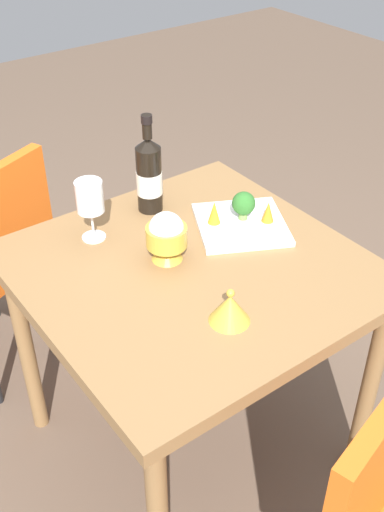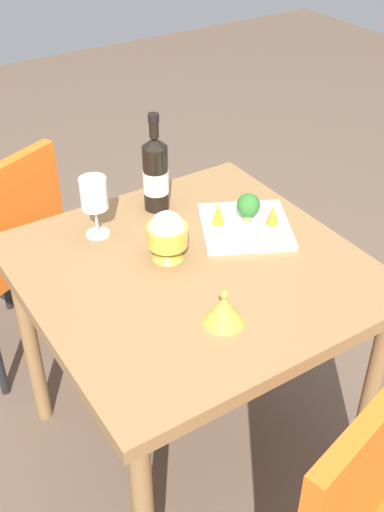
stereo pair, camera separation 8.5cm
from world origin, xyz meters
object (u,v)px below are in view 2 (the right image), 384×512
Objects in this scene: broccoli_floret at (248,206)px; carrot_garnish_left at (273,214)px; serving_plate at (245,226)px; rice_bowl at (167,235)px; rice_bowl_lid at (224,310)px; wine_bottle at (156,173)px; chair_near_window at (3,244)px; carrot_garnish_right at (218,213)px; wine_glass at (94,195)px.

broccoli_floret reaches higher than carrot_garnish_left.
serving_plate is 3.92× the size of broccoli_floret.
rice_bowl_lid is at bearing 85.53° from rice_bowl.
broccoli_floret is 0.07m from carrot_garnish_left.
carrot_garnish_left is at bearing 148.39° from serving_plate.
serving_plate is 0.06m from broccoli_floret.
carrot_garnish_left reaches higher than serving_plate.
broccoli_floret is at bearing 127.07° from wine_bottle.
chair_near_window is at bearing -46.62° from broccoli_floret.
wine_bottle reaches higher than serving_plate.
broccoli_floret reaches higher than carrot_garnish_right.
carrot_garnish_right reaches higher than serving_plate.
carrot_garnish_left is at bearing 133.70° from broccoli_floret.
rice_bowl reaches higher than rice_bowl_lid.
serving_plate is (-0.37, 0.20, -0.12)m from wine_glass.
carrot_garnish_left is at bearing 128.39° from wine_bottle.
wine_glass is 2.09× the size of broccoli_floret.
broccoli_floret is (-0.39, 0.19, -0.06)m from wine_glass.
carrot_garnish_left is at bearing -70.55° from chair_near_window.
carrot_garnish_right is at bearing -73.33° from chair_near_window.
serving_plate is 5.33× the size of carrot_garnish_left.
carrot_garnish_left is at bearing -143.80° from rice_bowl_lid.
wine_bottle reaches higher than rice_bowl.
serving_plate is 4.85× the size of carrot_garnish_right.
broccoli_floret is (-0.30, -0.31, 0.03)m from rice_bowl_lid.
broccoli_floret is 1.24× the size of carrot_garnish_right.
broccoli_floret is (-0.28, -0.01, -0.01)m from rice_bowl.
broccoli_floret is at bearing -46.30° from carrot_garnish_left.
chair_near_window reaches higher than broccoli_floret.
wine_glass is at bearing -90.29° from chair_near_window.
wine_glass reaches higher than carrot_garnish_left.
chair_near_window is at bearing -64.84° from rice_bowl.
rice_bowl reaches higher than broccoli_floret.
wine_glass is (0.21, 0.04, 0.01)m from wine_bottle.
carrot_garnish_right is at bearing -34.70° from serving_plate.
carrot_garnish_left is 0.16m from carrot_garnish_right.
wine_bottle is at bearing -56.84° from serving_plate.
wine_glass reaches higher than serving_plate.
rice_bowl_lid is at bearing 46.11° from serving_plate.
chair_near_window is 0.79m from carrot_garnish_right.
wine_glass is 0.44m from broccoli_floret.
rice_bowl_lid is (0.13, 0.54, -0.08)m from wine_bottle.
wine_bottle is 4.35× the size of carrot_garnish_right.
rice_bowl is 1.65× the size of broccoli_floret.
wine_bottle is at bearing -170.57° from wine_glass.
carrot_garnish_right is at bearing -122.80° from rice_bowl_lid.
chair_near_window is 0.73m from rice_bowl.
chair_near_window is at bearing -43.27° from wine_bottle.
wine_bottle is (-0.39, 0.37, 0.32)m from chair_near_window.
wine_bottle is 2.13× the size of rice_bowl.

